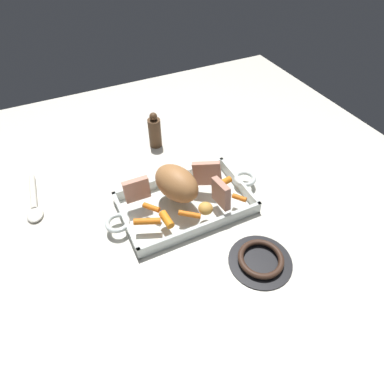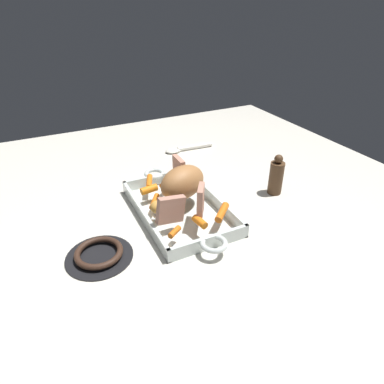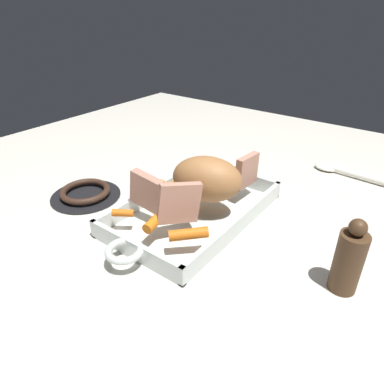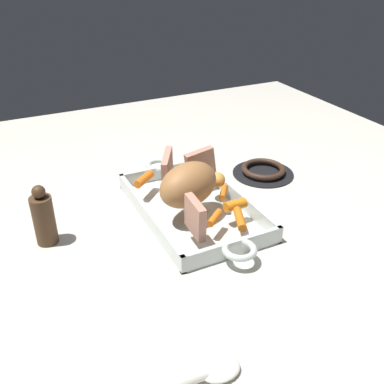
% 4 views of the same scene
% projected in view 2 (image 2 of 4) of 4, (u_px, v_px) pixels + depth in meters
% --- Properties ---
extents(ground_plane, '(1.64, 1.64, 0.00)m').
position_uv_depth(ground_plane, '(180.00, 212.00, 0.97)').
color(ground_plane, silver).
extents(roasting_dish, '(0.47, 0.23, 0.04)m').
position_uv_depth(roasting_dish, '(179.00, 209.00, 0.97)').
color(roasting_dish, silver).
rests_on(roasting_dish, ground_plane).
extents(pork_roast, '(0.14, 0.17, 0.10)m').
position_uv_depth(pork_roast, '(183.00, 182.00, 0.95)').
color(pork_roast, '#AC7241').
rests_on(pork_roast, roasting_dish).
extents(roast_slice_thin, '(0.07, 0.02, 0.07)m').
position_uv_depth(roast_slice_thin, '(179.00, 169.00, 1.05)').
color(roast_slice_thin, tan).
rests_on(roast_slice_thin, roasting_dish).
extents(roast_slice_thick, '(0.02, 0.08, 0.08)m').
position_uv_depth(roast_slice_thick, '(171.00, 210.00, 0.85)').
color(roast_slice_thick, tan).
rests_on(roast_slice_thick, roasting_dish).
extents(roast_slice_outer, '(0.08, 0.06, 0.09)m').
position_uv_depth(roast_slice_outer, '(201.00, 201.00, 0.88)').
color(roast_slice_outer, tan).
rests_on(roast_slice_outer, roasting_dish).
extents(baby_carrot_northwest, '(0.06, 0.05, 0.02)m').
position_uv_depth(baby_carrot_northwest, '(154.00, 201.00, 0.94)').
color(baby_carrot_northwest, orange).
rests_on(baby_carrot_northwest, roasting_dish).
extents(baby_carrot_short, '(0.06, 0.07, 0.02)m').
position_uv_depth(baby_carrot_short, '(222.00, 212.00, 0.89)').
color(baby_carrot_short, orange).
rests_on(baby_carrot_short, roasting_dish).
extents(baby_carrot_southeast, '(0.05, 0.03, 0.02)m').
position_uv_depth(baby_carrot_southeast, '(199.00, 222.00, 0.85)').
color(baby_carrot_southeast, orange).
rests_on(baby_carrot_southeast, roasting_dish).
extents(baby_carrot_center_left, '(0.04, 0.05, 0.02)m').
position_uv_depth(baby_carrot_center_left, '(165.00, 183.00, 1.03)').
color(baby_carrot_center_left, orange).
rests_on(baby_carrot_center_left, roasting_dish).
extents(baby_carrot_long, '(0.07, 0.04, 0.02)m').
position_uv_depth(baby_carrot_long, '(149.00, 182.00, 1.03)').
color(baby_carrot_long, orange).
rests_on(baby_carrot_long, roasting_dish).
extents(baby_carrot_southwest, '(0.03, 0.05, 0.02)m').
position_uv_depth(baby_carrot_southwest, '(149.00, 189.00, 0.99)').
color(baby_carrot_southwest, orange).
rests_on(baby_carrot_southwest, roasting_dish).
extents(baby_carrot_northeast, '(0.04, 0.04, 0.02)m').
position_uv_depth(baby_carrot_northeast, '(175.00, 232.00, 0.82)').
color(baby_carrot_northeast, orange).
rests_on(baby_carrot_northeast, roasting_dish).
extents(potato_golden_small, '(0.06, 0.06, 0.03)m').
position_uv_depth(potato_golden_small, '(158.00, 207.00, 0.90)').
color(potato_golden_small, gold).
rests_on(potato_golden_small, roasting_dish).
extents(stove_burner_rear, '(0.16, 0.16, 0.02)m').
position_uv_depth(stove_burner_rear, '(99.00, 254.00, 0.80)').
color(stove_burner_rear, black).
rests_on(stove_burner_rear, ground_plane).
extents(serving_spoon, '(0.05, 0.20, 0.02)m').
position_uv_depth(serving_spoon, '(185.00, 148.00, 1.36)').
color(serving_spoon, white).
rests_on(serving_spoon, ground_plane).
extents(pepper_mill, '(0.04, 0.04, 0.13)m').
position_uv_depth(pepper_mill, '(276.00, 177.00, 1.04)').
color(pepper_mill, '#4C331E').
rests_on(pepper_mill, ground_plane).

